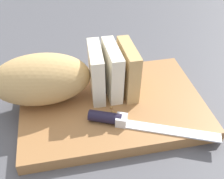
{
  "coord_description": "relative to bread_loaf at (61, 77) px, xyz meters",
  "views": [
    {
      "loc": [
        -0.08,
        -0.43,
        0.41
      ],
      "look_at": [
        0.0,
        0.0,
        0.05
      ],
      "focal_mm": 45.68,
      "sensor_mm": 36.0,
      "label": 1
    }
  ],
  "objects": [
    {
      "name": "cutting_board",
      "position": [
        0.1,
        -0.03,
        -0.06
      ],
      "size": [
        0.38,
        0.26,
        0.02
      ],
      "primitive_type": "cube",
      "rotation": [
        0.0,
        0.0,
        0.02
      ],
      "color": "#9E6B3D",
      "rests_on": "ground_plane"
    },
    {
      "name": "bread_knife",
      "position": [
        0.1,
        -0.1,
        -0.04
      ],
      "size": [
        0.23,
        0.11,
        0.02
      ],
      "rotation": [
        0.0,
        0.0,
        -0.4
      ],
      "color": "silver",
      "rests_on": "cutting_board"
    },
    {
      "name": "ground_plane",
      "position": [
        0.1,
        -0.03,
        -0.08
      ],
      "size": [
        3.0,
        3.0,
        0.0
      ],
      "primitive_type": "plane",
      "color": "#4C4C51"
    },
    {
      "name": "crumb_stray_left",
      "position": [
        0.09,
        -0.07,
        -0.05
      ],
      "size": [
        0.01,
        0.01,
        0.01
      ],
      "primitive_type": "sphere",
      "color": "#A8753D",
      "rests_on": "cutting_board"
    },
    {
      "name": "crumb_near_loaf",
      "position": [
        0.1,
        0.01,
        -0.05
      ],
      "size": [
        0.01,
        0.01,
        0.01
      ],
      "primitive_type": "sphere",
      "color": "#A8753D",
      "rests_on": "cutting_board"
    },
    {
      "name": "crumb_near_knife",
      "position": [
        0.09,
        -0.05,
        -0.05
      ],
      "size": [
        0.01,
        0.01,
        0.01
      ],
      "primitive_type": "sphere",
      "color": "#A8753D",
      "rests_on": "cutting_board"
    },
    {
      "name": "bread_loaf",
      "position": [
        0.0,
        0.0,
        0.0
      ],
      "size": [
        0.29,
        0.11,
        0.1
      ],
      "rotation": [
        0.0,
        0.0,
        0.0
      ],
      "color": "tan",
      "rests_on": "cutting_board"
    }
  ]
}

